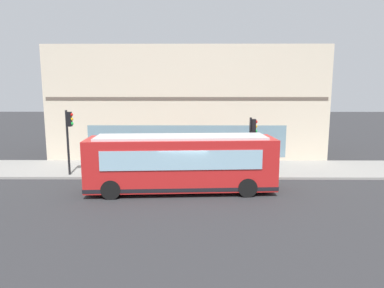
{
  "coord_description": "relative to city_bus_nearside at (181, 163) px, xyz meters",
  "views": [
    {
      "loc": [
        -18.16,
        -0.55,
        5.68
      ],
      "look_at": [
        3.42,
        -0.42,
        2.09
      ],
      "focal_mm": 32.59,
      "sensor_mm": 36.0,
      "label": 1
    }
  ],
  "objects": [
    {
      "name": "ground",
      "position": [
        -0.2,
        -0.16,
        -1.55
      ],
      "size": [
        120.0,
        120.0,
        0.0
      ],
      "primitive_type": "plane",
      "color": "#2D2D30"
    },
    {
      "name": "traffic_light_near_corner",
      "position": [
        2.76,
        -4.28,
        1.14
      ],
      "size": [
        0.32,
        0.49,
        3.65
      ],
      "color": "black",
      "rests_on": "sidewalk_curb"
    },
    {
      "name": "pedestrian_by_light_pole",
      "position": [
        3.68,
        3.88,
        -0.52
      ],
      "size": [
        0.32,
        0.32,
        1.56
      ],
      "color": "silver",
      "rests_on": "sidewalk_curb"
    },
    {
      "name": "fire_hydrant",
      "position": [
        2.92,
        0.4,
        -1.04
      ],
      "size": [
        0.35,
        0.35,
        0.74
      ],
      "color": "red",
      "rests_on": "sidewalk_curb"
    },
    {
      "name": "city_bus_nearside",
      "position": [
        0.0,
        0.0,
        0.0
      ],
      "size": [
        3.12,
        10.17,
        3.07
      ],
      "color": "red",
      "rests_on": "ground"
    },
    {
      "name": "pedestrian_near_building_entrance",
      "position": [
        4.81,
        -5.82,
        -0.51
      ],
      "size": [
        0.32,
        0.32,
        1.57
      ],
      "color": "#3359A5",
      "rests_on": "sidewalk_curb"
    },
    {
      "name": "newspaper_vending_box",
      "position": [
        5.61,
        1.63,
        -0.95
      ],
      "size": [
        0.44,
        0.42,
        0.9
      ],
      "color": "#BF3F19",
      "rests_on": "sidewalk_curb"
    },
    {
      "name": "traffic_light_down_block",
      "position": [
        3.04,
        7.05,
        1.43
      ],
      "size": [
        0.32,
        0.49,
        4.07
      ],
      "color": "black",
      "rests_on": "sidewalk_curb"
    },
    {
      "name": "pedestrian_near_hydrant",
      "position": [
        6.23,
        6.76,
        -0.38
      ],
      "size": [
        0.32,
        0.32,
        1.77
      ],
      "color": "black",
      "rests_on": "sidewalk_curb"
    },
    {
      "name": "sidewalk_curb",
      "position": [
        4.88,
        -0.16,
        -1.48
      ],
      "size": [
        4.96,
        40.0,
        0.15
      ],
      "primitive_type": "cube",
      "color": "gray",
      "rests_on": "ground"
    },
    {
      "name": "building_corner",
      "position": [
        11.37,
        -0.16,
        2.78
      ],
      "size": [
        8.09,
        21.16,
        8.68
      ],
      "color": "beige",
      "rests_on": "ground"
    }
  ]
}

